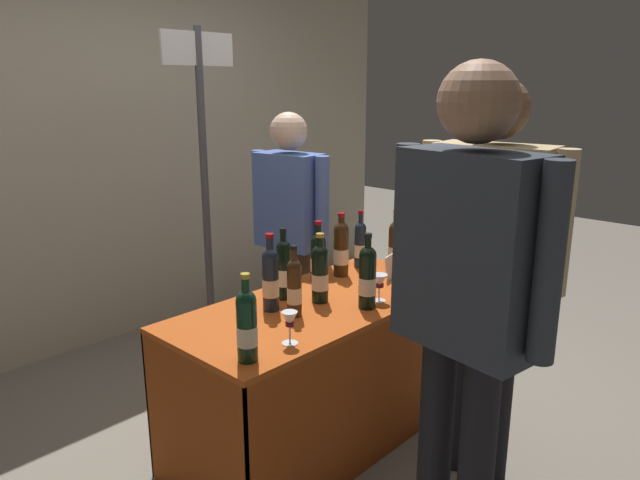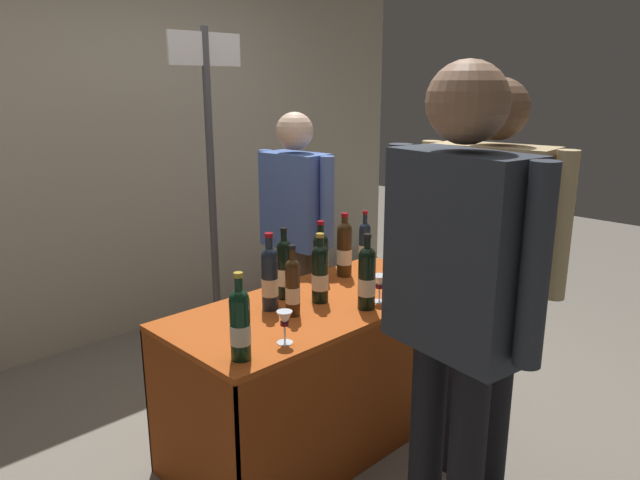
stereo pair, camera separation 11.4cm
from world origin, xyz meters
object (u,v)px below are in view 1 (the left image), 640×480
Objects in this scene: featured_wine_bottle at (284,268)px; taster_foreground_right at (466,288)px; vendor_presenter at (290,222)px; wine_glass_mid at (379,282)px; wine_glass_near_vendor at (290,321)px; tasting_table at (320,345)px; display_bottle_0 at (271,278)px; booth_signpost at (204,171)px.

taster_foreground_right is at bearing -101.09° from featured_wine_bottle.
wine_glass_mid is at bearing -21.60° from vendor_presenter.
wine_glass_near_vendor is (-0.33, -0.38, -0.05)m from featured_wine_bottle.
display_bottle_0 reaches higher than tasting_table.
booth_signpost reaches higher than display_bottle_0.
booth_signpost is at bearing 95.25° from wine_glass_mid.
wine_glass_mid is at bearing -44.94° from tasting_table.
taster_foreground_right is (-0.30, -0.91, 0.59)m from tasting_table.
tasting_table is 0.95× the size of vendor_presenter.
tasting_table is 0.58m from wine_glass_near_vendor.
tasting_table is 11.13× the size of wine_glass_near_vendor.
booth_signpost reaches higher than featured_wine_bottle.
tasting_table is 11.38× the size of wine_glass_mid.
display_bottle_0 is at bearing 59.15° from wine_glass_near_vendor.
wine_glass_near_vendor is at bearing -120.85° from display_bottle_0.
taster_foreground_right is (0.12, -0.68, 0.27)m from wine_glass_near_vendor.
display_bottle_0 reaches higher than wine_glass_near_vendor.
vendor_presenter is 0.57m from booth_signpost.
display_bottle_0 reaches higher than wine_glass_mid.
wine_glass_mid is 1.26m from booth_signpost.
featured_wine_bottle reaches higher than wine_glass_near_vendor.
featured_wine_bottle is 0.73m from vendor_presenter.
taster_foreground_right reaches higher than display_bottle_0.
booth_signpost is (0.09, 0.99, 0.74)m from tasting_table.
featured_wine_bottle is 0.45m from wine_glass_mid.
taster_foreground_right is at bearing -101.40° from booth_signpost.
vendor_presenter reaches higher than wine_glass_near_vendor.
taster_foreground_right reaches higher than featured_wine_bottle.
tasting_table is 4.17× the size of display_bottle_0.
tasting_table is at bearing 28.83° from wine_glass_near_vendor.
display_bottle_0 is (-0.14, -0.06, 0.00)m from featured_wine_bottle.
wine_glass_near_vendor is at bearing 18.71° from taster_foreground_right.
taster_foreground_right is (-0.49, -0.72, 0.27)m from wine_glass_mid.
taster_foreground_right reaches higher than wine_glass_near_vendor.
vendor_presenter is (0.52, 0.50, 0.05)m from featured_wine_bottle.
featured_wine_bottle is at bearing 49.10° from wine_glass_near_vendor.
vendor_presenter reaches higher than tasting_table.
featured_wine_bottle is at bearing -101.79° from booth_signpost.
vendor_presenter is at bearing 56.24° from tasting_table.
booth_signpost is at bearing -2.97° from taster_foreground_right.
wine_glass_near_vendor is at bearing -49.93° from vendor_presenter.
tasting_table is at bearing -21.44° from display_bottle_0.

